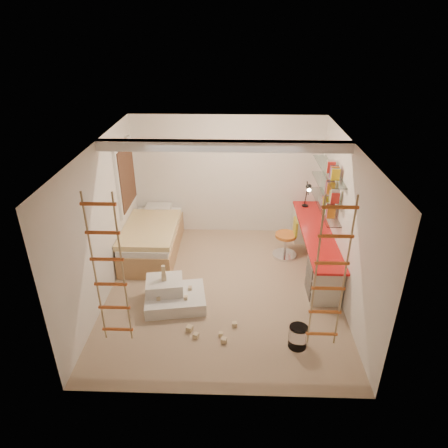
{
  "coord_description": "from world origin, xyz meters",
  "views": [
    {
      "loc": [
        0.2,
        -5.79,
        4.27
      ],
      "look_at": [
        0.0,
        0.3,
        1.15
      ],
      "focal_mm": 32.0,
      "sensor_mm": 36.0,
      "label": 1
    }
  ],
  "objects_px": {
    "desk": "(314,247)",
    "swivel_chair": "(287,243)",
    "bed": "(153,238)",
    "play_platform": "(172,295)"
  },
  "relations": [
    {
      "from": "desk",
      "to": "bed",
      "type": "xyz_separation_m",
      "value": [
        -3.2,
        0.36,
        -0.07
      ]
    },
    {
      "from": "play_platform",
      "to": "bed",
      "type": "bearing_deg",
      "value": 111.1
    },
    {
      "from": "desk",
      "to": "play_platform",
      "type": "bearing_deg",
      "value": -153.33
    },
    {
      "from": "desk",
      "to": "swivel_chair",
      "type": "relative_size",
      "value": 3.42
    },
    {
      "from": "desk",
      "to": "bed",
      "type": "relative_size",
      "value": 1.4
    },
    {
      "from": "desk",
      "to": "play_platform",
      "type": "height_order",
      "value": "desk"
    },
    {
      "from": "desk",
      "to": "bed",
      "type": "height_order",
      "value": "desk"
    },
    {
      "from": "bed",
      "to": "swivel_chair",
      "type": "bearing_deg",
      "value": -1.3
    },
    {
      "from": "swivel_chair",
      "to": "play_platform",
      "type": "distance_m",
      "value": 2.61
    },
    {
      "from": "swivel_chair",
      "to": "play_platform",
      "type": "height_order",
      "value": "swivel_chair"
    }
  ]
}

